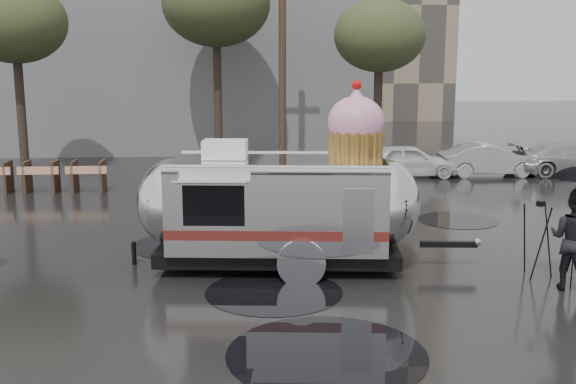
{
  "coord_description": "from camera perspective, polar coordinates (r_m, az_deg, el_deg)",
  "views": [
    {
      "loc": [
        0.94,
        -11.95,
        4.13
      ],
      "look_at": [
        1.85,
        1.39,
        1.55
      ],
      "focal_mm": 42.0,
      "sensor_mm": 36.0,
      "label": 1
    }
  ],
  "objects": [
    {
      "name": "tripod",
      "position": [
        13.91,
        20.44,
        -3.17
      ],
      "size": [
        0.62,
        0.6,
        1.52
      ],
      "rotation": [
        0.0,
        0.0,
        0.33
      ],
      "color": "black",
      "rests_on": "ground"
    },
    {
      "name": "tree_mid",
      "position": [
        27.05,
        -6.11,
        15.56
      ],
      "size": [
        4.2,
        4.2,
        8.03
      ],
      "color": "#382D26",
      "rests_on": "ground"
    },
    {
      "name": "utility_pole",
      "position": [
        26.0,
        -0.48,
        12.02
      ],
      "size": [
        1.6,
        0.28,
        9.0
      ],
      "color": "#473323",
      "rests_on": "ground"
    },
    {
      "name": "person_right",
      "position": [
        13.37,
        23.08,
        -3.72
      ],
      "size": [
        0.97,
        1.02,
        1.89
      ],
      "primitive_type": "imported",
      "rotation": [
        0.0,
        0.0,
        2.27
      ],
      "color": "black",
      "rests_on": "ground"
    },
    {
      "name": "tree_right",
      "position": [
        25.47,
        7.75,
        12.92
      ],
      "size": [
        3.36,
        3.36,
        6.42
      ],
      "color": "#382D26",
      "rests_on": "ground"
    },
    {
      "name": "barricade_row",
      "position": [
        23.13,
        -20.15,
        1.3
      ],
      "size": [
        4.3,
        0.8,
        1.0
      ],
      "color": "#473323",
      "rests_on": "ground"
    },
    {
      "name": "ground",
      "position": [
        12.67,
        -8.03,
        -8.18
      ],
      "size": [
        120.0,
        120.0,
        0.0
      ],
      "primitive_type": "plane",
      "color": "black",
      "rests_on": "ground"
    },
    {
      "name": "grey_building",
      "position": [
        36.36,
        -12.1,
        14.44
      ],
      "size": [
        22.0,
        12.0,
        13.0
      ],
      "primitive_type": "cube",
      "color": "slate",
      "rests_on": "ground"
    },
    {
      "name": "tree_left",
      "position": [
        26.21,
        -22.14,
        13.12
      ],
      "size": [
        3.64,
        3.64,
        6.95
      ],
      "color": "#382D26",
      "rests_on": "ground"
    },
    {
      "name": "airstream_trailer",
      "position": [
        13.63,
        -0.46,
        -0.8
      ],
      "size": [
        7.15,
        2.92,
        3.86
      ],
      "rotation": [
        0.0,
        0.0,
        -0.1
      ],
      "color": "silver",
      "rests_on": "ground"
    },
    {
      "name": "parked_cars",
      "position": [
        26.51,
        20.3,
        2.86
      ],
      "size": [
        13.2,
        1.9,
        1.5
      ],
      "color": "silver",
      "rests_on": "ground"
    },
    {
      "name": "puddles",
      "position": [
        13.74,
        -7.18,
        -6.61
      ],
      "size": [
        15.34,
        10.55,
        0.01
      ],
      "color": "black",
      "rests_on": "ground"
    }
  ]
}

